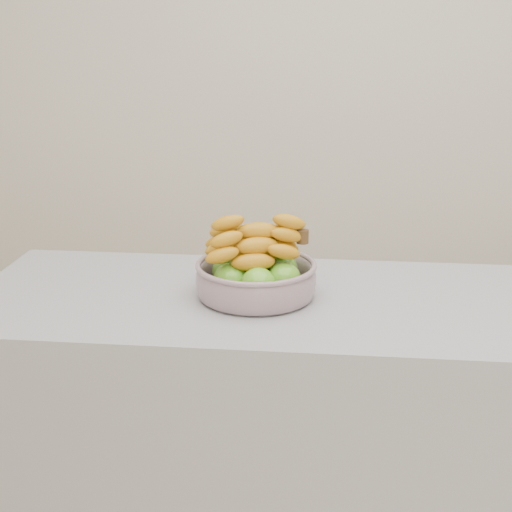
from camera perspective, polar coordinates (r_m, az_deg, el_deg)
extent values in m
cube|color=beige|center=(3.30, 8.91, 14.89)|extent=(4.00, 0.05, 2.70)
cube|color=gray|center=(1.91, 9.90, -16.25)|extent=(2.00, 0.60, 0.90)
cylinder|color=#A3B4C3|center=(1.70, 0.00, -3.03)|extent=(0.24, 0.24, 0.01)
torus|color=#A3B4C3|center=(1.67, 0.00, -0.73)|extent=(0.29, 0.29, 0.01)
sphere|color=#4A9219|center=(1.61, 0.17, -2.37)|extent=(0.08, 0.08, 0.08)
sphere|color=#4A9219|center=(1.65, 2.21, -1.89)|extent=(0.08, 0.08, 0.08)
sphere|color=#4A9219|center=(1.72, 1.97, -1.09)|extent=(0.08, 0.08, 0.08)
sphere|color=#4A9219|center=(1.75, -0.16, -0.76)|extent=(0.08, 0.08, 0.08)
sphere|color=#4A9219|center=(1.71, -2.14, -1.18)|extent=(0.08, 0.08, 0.08)
sphere|color=#4A9219|center=(1.64, -2.06, -1.99)|extent=(0.08, 0.08, 0.08)
ellipsoid|color=orange|center=(1.62, -0.22, -0.50)|extent=(0.18, 0.09, 0.04)
ellipsoid|color=orange|center=(1.66, -0.33, 0.00)|extent=(0.18, 0.07, 0.04)
ellipsoid|color=orange|center=(1.71, -0.42, 0.46)|extent=(0.18, 0.05, 0.04)
ellipsoid|color=orange|center=(1.63, 0.06, 0.81)|extent=(0.18, 0.10, 0.04)
ellipsoid|color=orange|center=(1.68, -0.06, 1.31)|extent=(0.18, 0.05, 0.04)
ellipsoid|color=orange|center=(1.65, 0.20, 2.01)|extent=(0.18, 0.07, 0.04)
cylinder|color=#442E15|center=(1.66, 3.75, 1.57)|extent=(0.03, 0.03, 0.03)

